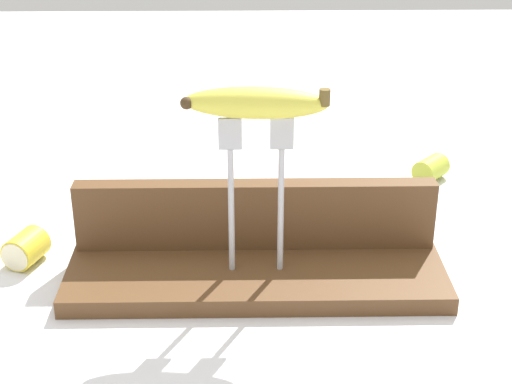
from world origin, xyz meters
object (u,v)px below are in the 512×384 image
object	(u,v)px
fork_stand_center	(256,183)
banana_raised_center	(256,104)
banana_chunk_near	(26,249)
banana_chunk_far	(431,169)

from	to	relation	value
fork_stand_center	banana_raised_center	bearing A→B (deg)	175.42
banana_chunk_near	fork_stand_center	bearing A→B (deg)	-11.62
fork_stand_center	banana_chunk_far	size ratio (longest dim) A/B	2.99
banana_raised_center	banana_chunk_far	world-z (taller)	banana_raised_center
banana_raised_center	banana_chunk_far	xyz separation A→B (m)	(0.27, 0.30, -0.21)
banana_chunk_far	banana_raised_center	bearing A→B (deg)	-132.07
fork_stand_center	banana_raised_center	size ratio (longest dim) A/B	1.17
fork_stand_center	banana_raised_center	xyz separation A→B (m)	(-0.00, 0.00, 0.09)
fork_stand_center	banana_chunk_near	bearing A→B (deg)	168.38
banana_chunk_near	banana_raised_center	bearing A→B (deg)	-11.62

